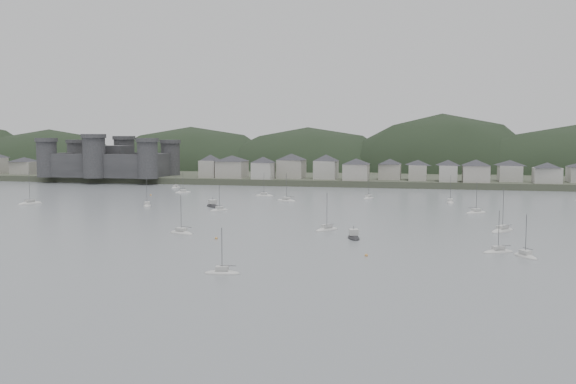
# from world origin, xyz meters

# --- Properties ---
(ground) EXTENTS (900.00, 900.00, 0.00)m
(ground) POSITION_xyz_m (0.00, 0.00, 0.00)
(ground) COLOR slate
(ground) RESTS_ON ground
(far_shore_land) EXTENTS (900.00, 250.00, 3.00)m
(far_shore_land) POSITION_xyz_m (0.00, 295.00, 1.50)
(far_shore_land) COLOR #383D2D
(far_shore_land) RESTS_ON ground
(forested_ridge) EXTENTS (851.55, 103.94, 102.57)m
(forested_ridge) POSITION_xyz_m (4.83, 269.40, -11.28)
(forested_ridge) COLOR black
(forested_ridge) RESTS_ON ground
(castle) EXTENTS (66.00, 43.00, 20.00)m
(castle) POSITION_xyz_m (-120.00, 179.80, 10.96)
(castle) COLOR #333336
(castle) RESTS_ON far_shore_land
(waterfront_town) EXTENTS (451.48, 28.46, 12.92)m
(waterfront_town) POSITION_xyz_m (50.59, 183.34, 8.66)
(waterfront_town) COLOR #A09C92
(waterfront_town) RESTS_ON far_shore_land
(sailboat_lead) EXTENTS (7.69, 3.34, 10.19)m
(sailboat_lead) POSITION_xyz_m (-20.30, 120.64, 0.18)
(sailboat_lead) COLOR beige
(sailboat_lead) RESTS_ON ground
(moored_fleet) EXTENTS (242.44, 175.32, 12.43)m
(moored_fleet) POSITION_xyz_m (-2.32, 66.79, 0.18)
(moored_fleet) COLOR beige
(moored_fleet) RESTS_ON ground
(motor_launch_near) EXTENTS (4.51, 7.66, 3.74)m
(motor_launch_near) POSITION_xyz_m (27.64, 23.53, 0.30)
(motor_launch_near) COLOR black
(motor_launch_near) RESTS_ON ground
(motor_launch_far) EXTENTS (7.62, 8.67, 4.03)m
(motor_launch_far) POSITION_xyz_m (-27.63, 80.03, 0.29)
(motor_launch_far) COLOR black
(motor_launch_far) RESTS_ON ground
(mooring_buoys) EXTENTS (159.67, 111.94, 0.70)m
(mooring_buoys) POSITION_xyz_m (-1.92, 40.31, 0.15)
(mooring_buoys) COLOR #CE8F44
(mooring_buoys) RESTS_ON ground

